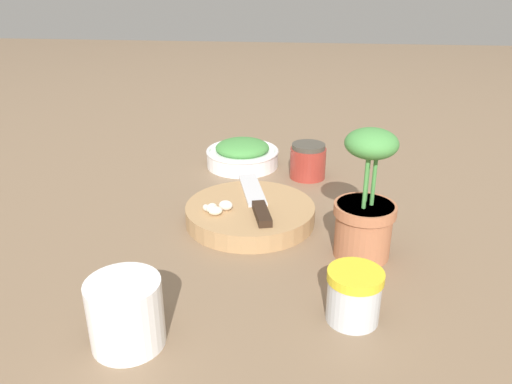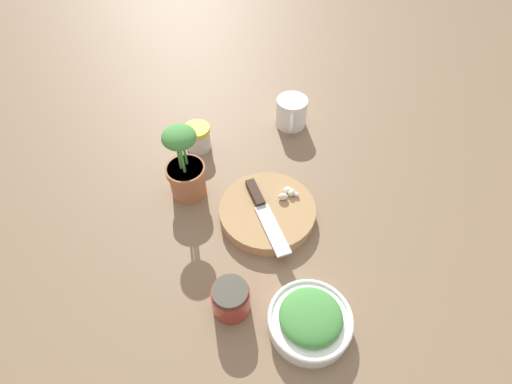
% 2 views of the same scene
% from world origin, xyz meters
% --- Properties ---
extents(ground_plane, '(5.00, 5.00, 0.00)m').
position_xyz_m(ground_plane, '(0.00, 0.00, 0.00)').
color(ground_plane, '#7F664C').
extents(cutting_board, '(0.23, 0.23, 0.03)m').
position_xyz_m(cutting_board, '(-0.04, -0.04, 0.02)').
color(cutting_board, tan).
rests_on(cutting_board, ground_plane).
extents(chef_knife, '(0.22, 0.08, 0.01)m').
position_xyz_m(chef_knife, '(-0.05, -0.03, 0.04)').
color(chef_knife, black).
rests_on(chef_knife, cutting_board).
extents(garlic_cloves, '(0.04, 0.05, 0.02)m').
position_xyz_m(garlic_cloves, '(-0.01, -0.09, 0.04)').
color(garlic_cloves, silver).
rests_on(garlic_cloves, cutting_board).
extents(herb_bowl, '(0.16, 0.16, 0.06)m').
position_xyz_m(herb_bowl, '(-0.32, -0.09, 0.03)').
color(herb_bowl, white).
rests_on(herb_bowl, ground_plane).
extents(spice_jar, '(0.07, 0.07, 0.07)m').
position_xyz_m(spice_jar, '(0.21, 0.12, 0.04)').
color(spice_jar, silver).
rests_on(spice_jar, ground_plane).
extents(coffee_mug, '(0.12, 0.09, 0.08)m').
position_xyz_m(coffee_mug, '(0.28, -0.14, 0.04)').
color(coffee_mug, white).
rests_on(coffee_mug, ground_plane).
extents(honey_jar, '(0.08, 0.08, 0.07)m').
position_xyz_m(honey_jar, '(-0.26, 0.06, 0.04)').
color(honey_jar, '#9E3328').
rests_on(honey_jar, ground_plane).
extents(potted_herb, '(0.09, 0.09, 0.20)m').
position_xyz_m(potted_herb, '(0.05, 0.15, 0.08)').
color(potted_herb, '#B26B47').
rests_on(potted_herb, ground_plane).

